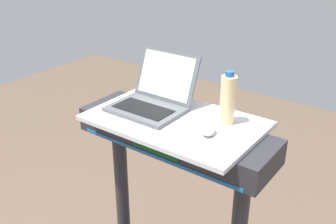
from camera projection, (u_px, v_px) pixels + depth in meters
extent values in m
cylinder|color=#28282D|center=(123.00, 201.00, 2.11)|extent=(0.07, 0.07, 0.92)
cube|color=#28282D|center=(175.00, 134.00, 1.71)|extent=(0.90, 0.28, 0.11)
cube|color=#0C3F19|center=(155.00, 147.00, 1.61)|extent=(0.24, 0.01, 0.06)
cube|color=#1E598C|center=(155.00, 157.00, 1.63)|extent=(0.81, 0.00, 0.02)
cube|color=silver|center=(175.00, 121.00, 1.69)|extent=(0.73, 0.46, 0.02)
cube|color=#515459|center=(146.00, 110.00, 1.75)|extent=(0.32, 0.23, 0.02)
cube|color=black|center=(143.00, 109.00, 1.73)|extent=(0.26, 0.13, 0.00)
cube|color=#515459|center=(166.00, 75.00, 1.81)|extent=(0.32, 0.09, 0.22)
cube|color=#B2E0B7|center=(166.00, 75.00, 1.81)|extent=(0.28, 0.07, 0.19)
ellipsoid|color=#B2B2B7|center=(208.00, 130.00, 1.55)|extent=(0.10, 0.12, 0.03)
cylinder|color=beige|center=(228.00, 100.00, 1.61)|extent=(0.07, 0.07, 0.20)
cylinder|color=#2659A5|center=(230.00, 74.00, 1.56)|extent=(0.04, 0.04, 0.02)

